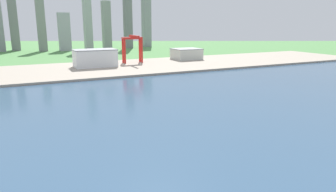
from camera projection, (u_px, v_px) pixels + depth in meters
ground_plane at (141, 109)px, 210.05m from camera, size 2400.00×2400.00×0.00m
water_bay at (184, 137)px, 157.55m from camera, size 840.00×360.00×0.15m
industrial_pier at (84, 70)px, 375.95m from camera, size 840.00×140.00×2.50m
port_crane_red at (132, 43)px, 426.28m from camera, size 27.16×34.31×37.88m
warehouse_main at (95, 58)px, 391.53m from camera, size 52.23×30.47×21.93m
warehouse_annex at (186, 54)px, 472.50m from camera, size 40.55×34.51×16.34m
distant_skyline at (44, 20)px, 643.06m from camera, size 422.60×74.71×156.95m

